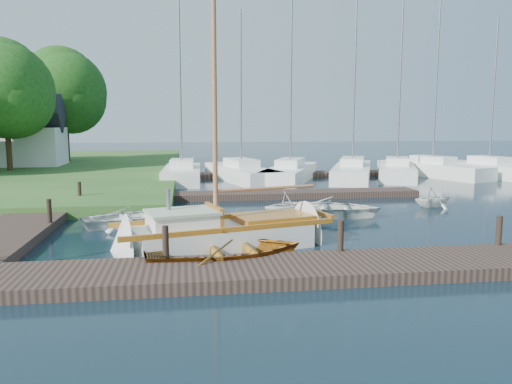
{
  "coord_description": "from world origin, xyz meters",
  "views": [
    {
      "loc": [
        -2.53,
        -17.27,
        3.6
      ],
      "look_at": [
        0.0,
        0.0,
        1.2
      ],
      "focal_mm": 35.0,
      "sensor_mm": 36.0,
      "label": 1
    }
  ],
  "objects": [
    {
      "name": "marina_boat_0",
      "position": [
        -2.61,
        13.92,
        0.58
      ],
      "size": [
        2.47,
        7.18,
        11.08
      ],
      "rotation": [
        0.0,
        0.0,
        1.53
      ],
      "color": "white",
      "rests_on": "ground"
    },
    {
      "name": "mooring_post_3",
      "position": [
        6.0,
        -5.0,
        0.7
      ],
      "size": [
        0.16,
        0.16,
        0.8
      ],
      "primitive_type": "cylinder",
      "color": "black",
      "rests_on": "near_dock"
    },
    {
      "name": "dinghy",
      "position": [
        -1.49,
        -4.65,
        0.43
      ],
      "size": [
        4.5,
        3.47,
        0.86
      ],
      "primitive_type": "imported",
      "rotation": [
        0.0,
        0.0,
        1.7
      ],
      "color": "brown",
      "rests_on": "ground"
    },
    {
      "name": "tree_7",
      "position": [
        -12.0,
        26.05,
        6.2
      ],
      "size": [
        6.83,
        6.83,
        9.38
      ],
      "color": "#332114",
      "rests_on": "shore"
    },
    {
      "name": "mooring_post_2",
      "position": [
        1.5,
        -5.0,
        0.7
      ],
      "size": [
        0.16,
        0.16,
        0.8
      ],
      "primitive_type": "cylinder",
      "color": "black",
      "rests_on": "near_dock"
    },
    {
      "name": "ground",
      "position": [
        0.0,
        0.0,
        0.0
      ],
      "size": [
        160.0,
        160.0,
        0.0
      ],
      "primitive_type": "plane",
      "color": "black",
      "rests_on": "ground"
    },
    {
      "name": "mooring_post_5",
      "position": [
        -7.0,
        5.0,
        0.7
      ],
      "size": [
        0.16,
        0.16,
        0.8
      ],
      "primitive_type": "cylinder",
      "color": "black",
      "rests_on": "left_dock"
    },
    {
      "name": "tree_3",
      "position": [
        -14.0,
        18.05,
        5.81
      ],
      "size": [
        6.41,
        6.38,
        8.74
      ],
      "color": "#332114",
      "rests_on": "shore"
    },
    {
      "name": "left_dock",
      "position": [
        -8.0,
        2.0,
        0.15
      ],
      "size": [
        2.2,
        18.0,
        0.3
      ],
      "primitive_type": "cube",
      "color": "black",
      "rests_on": "ground"
    },
    {
      "name": "marina_boat_6",
      "position": [
        17.99,
        13.78,
        0.57
      ],
      "size": [
        3.82,
        7.7,
        10.48
      ],
      "rotation": [
        0.0,
        0.0,
        1.8
      ],
      "color": "white",
      "rests_on": "ground"
    },
    {
      "name": "marina_boat_5",
      "position": [
        14.36,
        14.62,
        0.57
      ],
      "size": [
        5.07,
        8.56,
        11.6
      ],
      "rotation": [
        0.0,
        0.0,
        1.94
      ],
      "color": "white",
      "rests_on": "ground"
    },
    {
      "name": "tender_d",
      "position": [
        8.17,
        2.77,
        0.49
      ],
      "size": [
        2.15,
        1.95,
        0.97
      ],
      "primitive_type": "imported",
      "rotation": [
        0.0,
        0.0,
        1.79
      ],
      "color": "white",
      "rests_on": "ground"
    },
    {
      "name": "tender_c",
      "position": [
        3.12,
        1.36,
        0.41
      ],
      "size": [
        4.71,
        4.09,
        0.82
      ],
      "primitive_type": "imported",
      "rotation": [
        0.0,
        0.0,
        1.19
      ],
      "color": "white",
      "rests_on": "ground"
    },
    {
      "name": "marina_boat_2",
      "position": [
        4.16,
        13.46,
        0.57
      ],
      "size": [
        5.41,
        8.81,
        11.41
      ],
      "rotation": [
        0.0,
        0.0,
        1.17
      ],
      "color": "white",
      "rests_on": "ground"
    },
    {
      "name": "mooring_post_4",
      "position": [
        -7.0,
        0.0,
        0.7
      ],
      "size": [
        0.16,
        0.16,
        0.8
      ],
      "primitive_type": "cylinder",
      "color": "black",
      "rests_on": "left_dock"
    },
    {
      "name": "tender_a",
      "position": [
        -4.37,
        0.72,
        0.36
      ],
      "size": [
        4.1,
        3.53,
        0.71
      ],
      "primitive_type": "imported",
      "rotation": [
        0.0,
        0.0,
        1.94
      ],
      "color": "white",
      "rests_on": "ground"
    },
    {
      "name": "mooring_post_1",
      "position": [
        -3.0,
        -5.0,
        0.7
      ],
      "size": [
        0.16,
        0.16,
        0.8
      ],
      "primitive_type": "cylinder",
      "color": "black",
      "rests_on": "near_dock"
    },
    {
      "name": "marina_boat_1",
      "position": [
        1.09,
        13.92,
        0.56
      ],
      "size": [
        4.23,
        8.84,
        10.48
      ],
      "rotation": [
        0.0,
        0.0,
        1.82
      ],
      "color": "white",
      "rests_on": "ground"
    },
    {
      "name": "sailboat",
      "position": [
        -1.28,
        -3.04,
        0.34
      ],
      "size": [
        7.41,
        3.77,
        9.83
      ],
      "rotation": [
        0.0,
        0.0,
        0.27
      ],
      "color": "white",
      "rests_on": "ground"
    },
    {
      "name": "far_dock",
      "position": [
        2.0,
        6.5,
        0.15
      ],
      "size": [
        14.0,
        1.6,
        0.3
      ],
      "primitive_type": "cube",
      "color": "black",
      "rests_on": "ground"
    },
    {
      "name": "marina_boat_4",
      "position": [
        11.35,
        13.65,
        0.58
      ],
      "size": [
        4.93,
        7.73,
        11.44
      ],
      "rotation": [
        0.0,
        0.0,
        1.17
      ],
      "color": "white",
      "rests_on": "ground"
    },
    {
      "name": "near_dock",
      "position": [
        0.0,
        -6.0,
        0.15
      ],
      "size": [
        18.0,
        2.2,
        0.3
      ],
      "primitive_type": "cube",
      "color": "black",
      "rests_on": "ground"
    },
    {
      "name": "tender_b",
      "position": [
        1.49,
        1.59,
        0.54
      ],
      "size": [
        2.51,
        2.34,
        1.07
      ],
      "primitive_type": "imported",
      "rotation": [
        0.0,
        0.0,
        1.91
      ],
      "color": "white",
      "rests_on": "ground"
    },
    {
      "name": "marina_boat_3",
      "position": [
        8.43,
        13.99,
        0.57
      ],
      "size": [
        5.5,
        9.49,
        11.51
      ],
      "rotation": [
        0.0,
        0.0,
        1.19
      ],
      "color": "white",
      "rests_on": "ground"
    },
    {
      "name": "pontoon",
      "position": [
        10.0,
        16.0,
        0.15
      ],
      "size": [
        30.0,
        1.6,
        0.3
      ],
      "primitive_type": "cube",
      "color": "black",
      "rests_on": "ground"
    },
    {
      "name": "house_c",
      "position": [
        -14.0,
        22.0,
        2.58
      ],
      "size": [
        5.25,
        4.0,
        5.28
      ],
      "color": "silver",
      "rests_on": "shore"
    }
  ]
}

